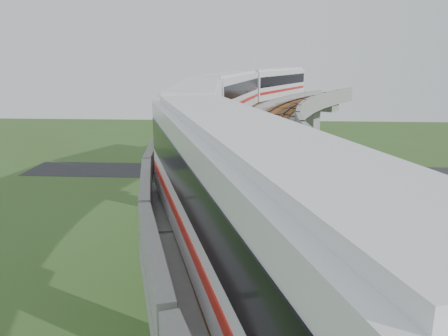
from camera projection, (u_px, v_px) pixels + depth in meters
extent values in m
plane|color=#395221|center=(236.00, 278.00, 31.36)|extent=(160.00, 160.00, 0.00)
cube|color=gray|center=(448.00, 299.00, 28.61)|extent=(18.00, 26.00, 0.04)
cube|color=#232326|center=(243.00, 172.00, 60.37)|extent=(60.00, 8.00, 0.03)
cube|color=#99968E|center=(309.00, 140.00, 60.54)|extent=(2.86, 2.93, 8.40)
cube|color=#99968E|center=(311.00, 105.00, 59.35)|extent=(7.21, 5.74, 1.20)
cube|color=#99968E|center=(250.00, 182.00, 40.34)|extent=(2.35, 2.51, 8.40)
cube|color=#99968E|center=(250.00, 131.00, 39.15)|extent=(7.31, 3.58, 1.20)
cube|color=#99968E|center=(248.00, 307.00, 20.19)|extent=(2.35, 2.51, 8.40)
cube|color=#99968E|center=(250.00, 209.00, 19.00)|extent=(7.31, 3.58, 1.20)
cube|color=gray|center=(293.00, 102.00, 54.19)|extent=(16.42, 20.91, 0.80)
cube|color=gray|center=(262.00, 93.00, 56.03)|extent=(8.66, 17.08, 1.00)
cube|color=gray|center=(328.00, 96.00, 51.90)|extent=(8.66, 17.08, 1.00)
cube|color=brown|center=(277.00, 97.00, 55.13)|extent=(10.68, 18.08, 0.12)
cube|color=black|center=(277.00, 96.00, 55.10)|extent=(9.69, 17.59, 0.12)
cube|color=brown|center=(310.00, 99.00, 53.02)|extent=(10.68, 18.08, 0.12)
cube|color=black|center=(310.00, 98.00, 52.99)|extent=(9.69, 17.59, 0.12)
cube|color=gray|center=(248.00, 122.00, 37.67)|extent=(11.77, 20.03, 0.80)
cube|color=gray|center=(200.00, 110.00, 38.32)|extent=(3.22, 18.71, 1.00)
cube|color=gray|center=(299.00, 112.00, 36.57)|extent=(3.22, 18.71, 1.00)
cube|color=brown|center=(223.00, 116.00, 38.00)|extent=(5.44, 19.05, 0.12)
cube|color=black|center=(223.00, 114.00, 37.97)|extent=(4.35, 18.88, 0.12)
cube|color=brown|center=(274.00, 117.00, 37.11)|extent=(5.44, 19.05, 0.12)
cube|color=black|center=(274.00, 116.00, 37.08)|extent=(4.35, 18.88, 0.12)
cube|color=gray|center=(246.00, 179.00, 20.01)|extent=(11.77, 20.03, 0.80)
cube|color=gray|center=(150.00, 162.00, 19.40)|extent=(3.22, 18.71, 1.00)
cube|color=gray|center=(338.00, 158.00, 20.18)|extent=(3.22, 18.71, 1.00)
cube|color=brown|center=(198.00, 170.00, 19.70)|extent=(5.44, 19.05, 0.12)
cube|color=black|center=(198.00, 168.00, 19.67)|extent=(4.35, 18.88, 0.12)
cube|color=brown|center=(293.00, 168.00, 20.10)|extent=(5.44, 19.05, 0.12)
cube|color=black|center=(293.00, 165.00, 20.07)|extent=(4.35, 18.88, 0.12)
cube|color=silver|center=(246.00, 202.00, 9.89)|extent=(7.16, 15.11, 3.20)
cube|color=silver|center=(247.00, 128.00, 9.47)|extent=(6.41, 14.23, 0.22)
cube|color=black|center=(246.00, 183.00, 9.78)|extent=(7.03, 14.55, 1.15)
cube|color=#AF1B11|center=(245.00, 233.00, 10.08)|extent=(7.03, 14.55, 0.30)
cube|color=black|center=(245.00, 261.00, 10.25)|extent=(5.71, 12.72, 0.28)
cube|color=silver|center=(198.00, 115.00, 24.85)|extent=(3.59, 15.13, 3.20)
cube|color=silver|center=(198.00, 84.00, 24.43)|extent=(3.01, 14.35, 0.22)
cube|color=black|center=(198.00, 107.00, 24.74)|extent=(3.62, 14.54, 1.15)
cube|color=#AF1B11|center=(199.00, 128.00, 25.03)|extent=(3.62, 14.54, 0.30)
cube|color=black|center=(199.00, 140.00, 25.21)|extent=(2.66, 12.84, 0.28)
cube|color=silver|center=(229.00, 93.00, 39.80)|extent=(5.50, 15.24, 3.20)
cube|color=silver|center=(229.00, 74.00, 39.38)|extent=(4.83, 14.40, 0.22)
cube|color=black|center=(229.00, 88.00, 39.69)|extent=(5.44, 14.66, 1.15)
cube|color=#AF1B11|center=(229.00, 101.00, 39.99)|extent=(5.44, 14.66, 0.30)
cube|color=black|center=(229.00, 109.00, 40.17)|extent=(4.29, 12.88, 0.28)
cube|color=silver|center=(274.00, 83.00, 53.83)|extent=(8.85, 14.71, 3.20)
cube|color=silver|center=(274.00, 69.00, 53.40)|extent=(8.04, 13.81, 0.22)
cube|color=black|center=(274.00, 80.00, 53.71)|extent=(8.65, 14.20, 1.15)
cube|color=#AF1B11|center=(274.00, 90.00, 54.01)|extent=(8.65, 14.20, 0.30)
cube|color=black|center=(274.00, 95.00, 54.19)|extent=(7.17, 12.34, 0.28)
cylinder|color=#2D382D|center=(350.00, 191.00, 49.12)|extent=(0.08, 0.08, 1.50)
cube|color=#2D382D|center=(347.00, 197.00, 46.94)|extent=(1.69, 4.77, 1.40)
cylinder|color=#2D382D|center=(344.00, 204.00, 44.71)|extent=(0.08, 0.08, 1.50)
cube|color=#2D382D|center=(342.00, 212.00, 42.44)|extent=(1.23, 4.91, 1.40)
cylinder|color=#2D382D|center=(342.00, 221.00, 40.13)|extent=(0.08, 0.08, 1.50)
cube|color=#2D382D|center=(343.00, 231.00, 37.80)|extent=(0.75, 4.99, 1.40)
cylinder|color=#2D382D|center=(345.00, 243.00, 35.44)|extent=(0.08, 0.08, 1.50)
cube|color=#2D382D|center=(350.00, 256.00, 33.07)|extent=(0.27, 5.04, 1.40)
cylinder|color=#2D382D|center=(356.00, 272.00, 30.68)|extent=(0.08, 0.08, 1.50)
cube|color=#2D382D|center=(366.00, 290.00, 28.29)|extent=(0.27, 5.04, 1.40)
cylinder|color=#2D382D|center=(380.00, 312.00, 25.89)|extent=(0.08, 0.08, 1.50)
cylinder|color=#382314|center=(332.00, 181.00, 52.69)|extent=(0.18, 0.18, 1.76)
ellipsoid|color=#173811|center=(333.00, 167.00, 52.26)|extent=(2.88, 2.88, 2.44)
cylinder|color=#382314|center=(332.00, 202.00, 46.23)|extent=(0.18, 0.18, 0.93)
ellipsoid|color=#173811|center=(333.00, 191.00, 45.91)|extent=(2.80, 2.80, 2.38)
cylinder|color=#382314|center=(326.00, 218.00, 41.13)|extent=(0.18, 0.18, 1.27)
ellipsoid|color=#173811|center=(326.00, 205.00, 40.81)|extent=(2.20, 2.20, 1.87)
cylinder|color=#382314|center=(314.00, 256.00, 33.20)|extent=(0.18, 0.18, 1.44)
ellipsoid|color=#173811|center=(315.00, 236.00, 32.80)|extent=(2.96, 2.96, 2.52)
cylinder|color=#382314|center=(343.00, 311.00, 25.78)|extent=(0.18, 0.18, 1.65)
ellipsoid|color=#173811|center=(344.00, 287.00, 25.38)|extent=(2.60, 2.60, 2.21)
imported|color=black|center=(386.00, 261.00, 32.71)|extent=(4.17, 2.99, 1.12)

